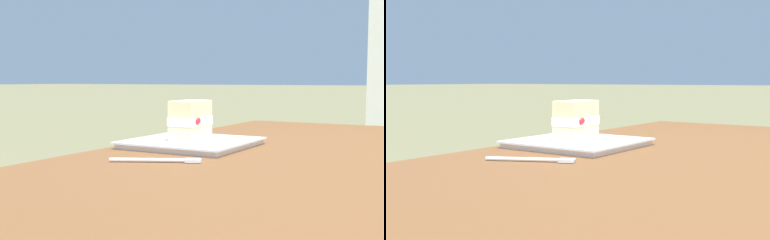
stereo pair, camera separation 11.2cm
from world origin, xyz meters
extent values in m
cylinder|color=brown|center=(-0.68, -0.36, 0.33)|extent=(0.07, 0.07, 0.65)
cube|color=brown|center=(0.00, 0.00, 0.67)|extent=(1.48, 0.83, 0.04)
cube|color=white|center=(0.01, -0.26, 0.70)|extent=(0.25, 0.25, 0.01)
cube|color=white|center=(0.01, -0.26, 0.71)|extent=(0.26, 0.26, 0.00)
cube|color=beige|center=(0.02, -0.26, 0.73)|extent=(0.10, 0.06, 0.03)
cube|color=white|center=(0.02, -0.26, 0.75)|extent=(0.10, 0.06, 0.02)
sphere|color=red|center=(0.04, -0.23, 0.76)|extent=(0.02, 0.02, 0.02)
sphere|color=red|center=(-0.01, -0.29, 0.75)|extent=(0.01, 0.01, 0.01)
sphere|color=red|center=(0.04, -0.23, 0.75)|extent=(0.02, 0.02, 0.02)
sphere|color=red|center=(0.03, -0.28, 0.75)|extent=(0.02, 0.02, 0.02)
cube|color=beige|center=(0.02, -0.26, 0.78)|extent=(0.10, 0.06, 0.03)
cube|color=white|center=(0.02, -0.26, 0.80)|extent=(0.10, 0.06, 0.00)
cylinder|color=silver|center=(0.24, -0.22, 0.70)|extent=(0.07, 0.13, 0.01)
cube|color=silver|center=(0.20, -0.15, 0.70)|extent=(0.03, 0.04, 0.01)
camera|label=1|loc=(0.98, 0.30, 0.85)|focal=46.02mm
camera|label=2|loc=(0.92, 0.39, 0.85)|focal=46.02mm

